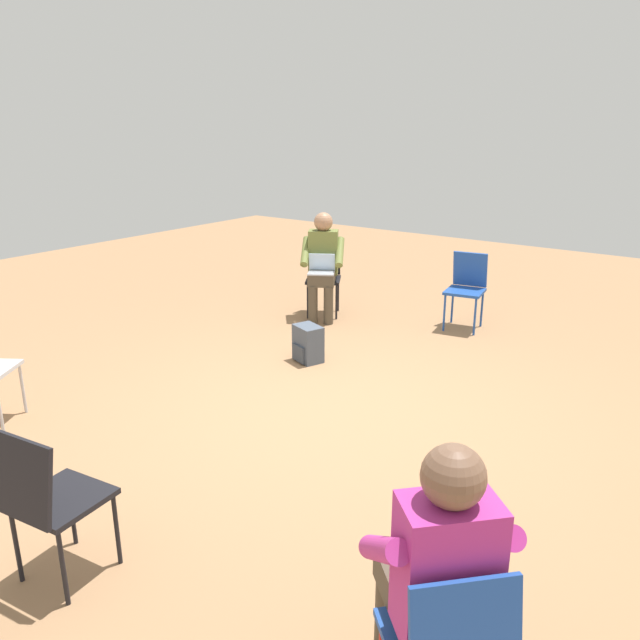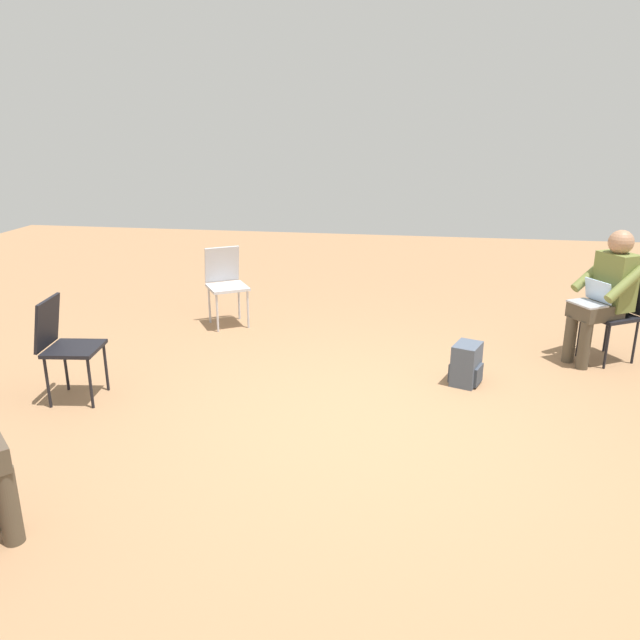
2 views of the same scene
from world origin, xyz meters
The scene contains 7 objects.
ground_plane centered at (0.00, 0.00, 0.00)m, with size 15.91×15.91×0.00m, color #99704C.
chair_southwest centered at (-2.16, -1.69, 0.50)m, with size 0.58×0.56×0.85m.
chair_east centered at (2.44, -0.04, 0.50)m, with size 0.48×0.45×0.85m.
chair_west centered at (-2.66, -0.07, 0.50)m, with size 0.50×0.46×0.85m.
person_with_laptop centered at (-2.01, -1.60, 0.69)m, with size 0.64×0.62×1.24m.
person_in_magenta centered at (2.01, 1.82, 0.69)m, with size 0.63×0.63×1.24m.
backpack_near_laptop_user centered at (-0.76, -0.87, 0.16)m, with size 0.30×0.33×0.36m.
Camera 1 is at (3.78, 2.59, 2.24)m, focal length 35.00 mm.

